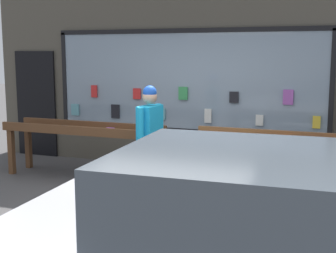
{
  "coord_description": "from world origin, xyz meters",
  "views": [
    {
      "loc": [
        2.37,
        -5.56,
        2.07
      ],
      "look_at": [
        -0.07,
        0.88,
        0.98
      ],
      "focal_mm": 50.0,
      "sensor_mm": 36.0,
      "label": 1
    }
  ],
  "objects_px": {
    "person_browsing": "(150,133)",
    "small_dog": "(170,180)",
    "display_table_left": "(83,134)",
    "display_table_right": "(287,147)"
  },
  "relations": [
    {
      "from": "display_table_left",
      "to": "person_browsing",
      "type": "bearing_deg",
      "value": -20.25
    },
    {
      "from": "person_browsing",
      "to": "display_table_right",
      "type": "bearing_deg",
      "value": -69.52
    },
    {
      "from": "person_browsing",
      "to": "small_dog",
      "type": "relative_size",
      "value": 2.75
    },
    {
      "from": "person_browsing",
      "to": "small_dog",
      "type": "xyz_separation_m",
      "value": [
        0.35,
        -0.13,
        -0.64
      ]
    },
    {
      "from": "person_browsing",
      "to": "small_dog",
      "type": "height_order",
      "value": "person_browsing"
    },
    {
      "from": "display_table_right",
      "to": "small_dog",
      "type": "height_order",
      "value": "display_table_right"
    },
    {
      "from": "display_table_left",
      "to": "small_dog",
      "type": "height_order",
      "value": "display_table_left"
    },
    {
      "from": "display_table_left",
      "to": "person_browsing",
      "type": "distance_m",
      "value": 1.54
    },
    {
      "from": "display_table_left",
      "to": "display_table_right",
      "type": "distance_m",
      "value": 3.3
    },
    {
      "from": "display_table_right",
      "to": "small_dog",
      "type": "relative_size",
      "value": 4.72
    }
  ]
}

